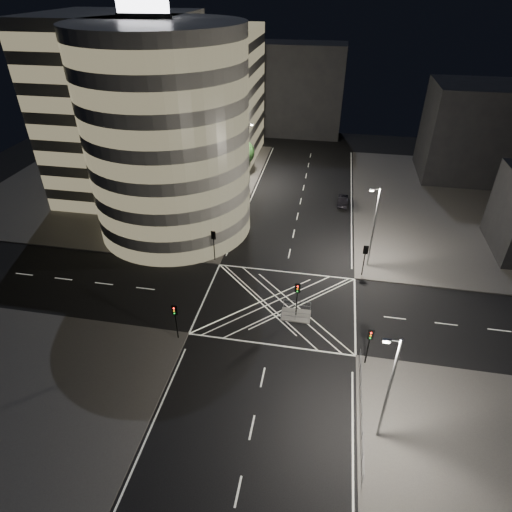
% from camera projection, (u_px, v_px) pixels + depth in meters
% --- Properties ---
extents(ground, '(120.00, 120.00, 0.00)m').
position_uv_depth(ground, '(278.00, 304.00, 45.45)').
color(ground, black).
rests_on(ground, ground).
extents(sidewalk_far_left, '(42.00, 42.00, 0.15)m').
position_uv_depth(sidewalk_far_left, '(130.00, 182.00, 71.87)').
color(sidewalk_far_left, '#4F4D4A').
rests_on(sidewalk_far_left, ground).
extents(sidewalk_far_right, '(42.00, 42.00, 0.15)m').
position_uv_depth(sidewalk_far_right, '(498.00, 211.00, 63.16)').
color(sidewalk_far_right, '#4F4D4A').
rests_on(sidewalk_far_right, ground).
extents(central_island, '(3.00, 2.00, 0.15)m').
position_uv_depth(central_island, '(296.00, 315.00, 43.88)').
color(central_island, slate).
rests_on(central_island, ground).
extents(office_tower_curved, '(30.00, 29.00, 27.20)m').
position_uv_depth(office_tower_curved, '(146.00, 123.00, 56.90)').
color(office_tower_curved, gray).
rests_on(office_tower_curved, sidewalk_far_left).
extents(office_block_rear, '(24.00, 16.00, 22.00)m').
position_uv_depth(office_block_rear, '(191.00, 94.00, 76.97)').
color(office_block_rear, gray).
rests_on(office_block_rear, sidewalk_far_left).
extents(building_right_far, '(14.00, 12.00, 15.00)m').
position_uv_depth(building_right_far, '(470.00, 132.00, 70.06)').
color(building_right_far, black).
rests_on(building_right_far, sidewalk_far_right).
extents(building_far_end, '(18.00, 8.00, 18.00)m').
position_uv_depth(building_far_end, '(299.00, 90.00, 88.56)').
color(building_far_end, black).
rests_on(building_far_end, ground).
extents(tree_a, '(4.94, 4.94, 7.70)m').
position_uv_depth(tree_a, '(204.00, 215.00, 51.63)').
color(tree_a, black).
rests_on(tree_a, sidewalk_far_left).
extents(tree_b, '(3.96, 3.96, 7.18)m').
position_uv_depth(tree_b, '(217.00, 194.00, 56.52)').
color(tree_b, black).
rests_on(tree_b, sidewalk_far_left).
extents(tree_c, '(3.68, 3.68, 6.71)m').
position_uv_depth(tree_c, '(227.00, 178.00, 61.60)').
color(tree_c, black).
rests_on(tree_c, sidewalk_far_left).
extents(tree_d, '(4.48, 4.48, 7.46)m').
position_uv_depth(tree_d, '(236.00, 161.00, 66.35)').
color(tree_d, black).
rests_on(tree_d, sidewalk_far_left).
extents(tree_e, '(3.46, 3.46, 6.08)m').
position_uv_depth(tree_e, '(244.00, 152.00, 71.71)').
color(tree_e, black).
rests_on(tree_e, sidewalk_far_left).
extents(traffic_signal_fl, '(0.55, 0.22, 4.00)m').
position_uv_depth(traffic_signal_fl, '(214.00, 240.00, 50.72)').
color(traffic_signal_fl, black).
rests_on(traffic_signal_fl, sidewalk_far_left).
extents(traffic_signal_nl, '(0.55, 0.22, 4.00)m').
position_uv_depth(traffic_signal_nl, '(175.00, 316.00, 39.59)').
color(traffic_signal_nl, black).
rests_on(traffic_signal_nl, sidewalk_near_left).
extents(traffic_signal_fr, '(0.55, 0.22, 4.00)m').
position_uv_depth(traffic_signal_fr, '(365.00, 255.00, 48.08)').
color(traffic_signal_fr, black).
rests_on(traffic_signal_fr, sidewalk_far_right).
extents(traffic_signal_nr, '(0.55, 0.22, 4.00)m').
position_uv_depth(traffic_signal_nr, '(369.00, 340.00, 36.94)').
color(traffic_signal_nr, black).
rests_on(traffic_signal_nr, sidewalk_near_right).
extents(traffic_signal_island, '(0.55, 0.22, 4.00)m').
position_uv_depth(traffic_signal_island, '(297.00, 294.00, 42.31)').
color(traffic_signal_island, black).
rests_on(traffic_signal_island, central_island).
extents(street_lamp_left_near, '(1.25, 0.25, 10.00)m').
position_uv_depth(street_lamp_left_near, '(218.00, 201.00, 53.62)').
color(street_lamp_left_near, slate).
rests_on(street_lamp_left_near, sidewalk_far_left).
extents(street_lamp_left_far, '(1.25, 0.25, 10.00)m').
position_uv_depth(street_lamp_left_far, '(247.00, 151.00, 68.36)').
color(street_lamp_left_far, slate).
rests_on(street_lamp_left_far, sidewalk_far_left).
extents(street_lamp_right_far, '(1.25, 0.25, 10.00)m').
position_uv_depth(street_lamp_right_far, '(373.00, 226.00, 48.33)').
color(street_lamp_right_far, slate).
rests_on(street_lamp_right_far, sidewalk_far_right).
extents(street_lamp_right_near, '(1.25, 0.25, 10.00)m').
position_uv_depth(street_lamp_right_near, '(388.00, 388.00, 29.50)').
color(street_lamp_right_near, slate).
rests_on(street_lamp_right_near, sidewalk_near_right).
extents(railing_near_right, '(0.06, 11.70, 1.10)m').
position_uv_depth(railing_near_right, '(361.00, 407.00, 33.86)').
color(railing_near_right, slate).
rests_on(railing_near_right, sidewalk_near_right).
extents(railing_island_south, '(2.80, 0.06, 1.10)m').
position_uv_depth(railing_island_south, '(295.00, 316.00, 42.79)').
color(railing_island_south, slate).
rests_on(railing_island_south, central_island).
extents(railing_island_north, '(2.80, 0.06, 1.10)m').
position_uv_depth(railing_island_north, '(297.00, 305.00, 44.27)').
color(railing_island_north, slate).
rests_on(railing_island_north, central_island).
extents(sedan, '(1.64, 4.25, 1.38)m').
position_uv_depth(sedan, '(343.00, 200.00, 64.59)').
color(sedan, black).
rests_on(sedan, ground).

